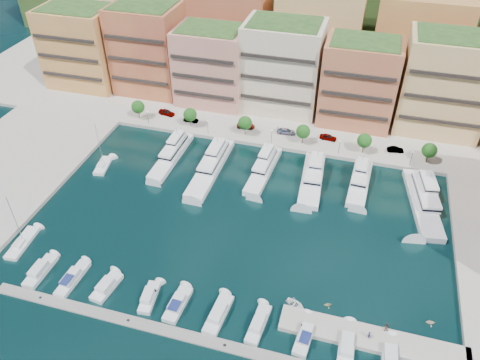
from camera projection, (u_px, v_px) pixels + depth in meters
The scene contains 55 objects.
ground at pixel (239, 223), 103.37m from camera, with size 400.00×400.00×0.00m, color black.
north_quay at pixel (293, 95), 150.19m from camera, with size 220.00×64.00×2.00m, color #9E998E.
hillside at pixel (315, 40), 186.43m from camera, with size 240.00×40.00×58.00m, color #273D19.
south_pontoon at pixel (175, 334), 81.37m from camera, with size 72.00×2.20×0.35m, color gray.
finger_pier at pixel (372, 341), 80.29m from camera, with size 32.00×5.00×2.00m, color #9E998E.
apartment_0 at pixel (82, 47), 147.12m from camera, with size 22.00×16.50×24.80m.
apartment_1 at pixel (148, 49), 143.26m from camera, with size 20.00×16.50×26.80m.
apartment_2 at pixel (211, 66), 138.46m from camera, with size 20.00×15.50×22.80m.
apartment_3 at pixel (282, 66), 134.51m from camera, with size 22.00×16.50×25.80m.
apartment_4 at pixel (359, 82), 128.87m from camera, with size 20.00×15.50×23.80m.
apartment_5 at pixel (444, 84), 124.71m from camera, with size 22.00×16.50×26.80m.
backblock_0 at pixel (145, 16), 161.21m from camera, with size 26.00×18.00×30.00m, color beige.
backblock_1 at pixel (228, 25), 154.74m from camera, with size 26.00×18.00×30.00m, color #BC6F46.
backblock_2 at pixel (319, 34), 148.27m from camera, with size 26.00×18.00×30.00m, color tan.
backblock_3 at pixel (417, 44), 141.79m from camera, with size 26.00×18.00×30.00m, color tan.
tree_0 at pixel (138, 107), 134.36m from camera, with size 3.80×3.80×5.65m.
tree_1 at pixel (190, 115), 130.91m from camera, with size 3.80×3.80×5.65m.
tree_2 at pixel (245, 123), 127.46m from camera, with size 3.80×3.80×5.65m.
tree_3 at pixel (303, 131), 124.01m from camera, with size 3.80×3.80×5.65m.
tree_4 at pixel (364, 141), 120.55m from camera, with size 3.80×3.80×5.65m.
tree_5 at pixel (429, 150), 117.10m from camera, with size 3.80×3.80×5.65m.
lamppost_0 at pixel (148, 116), 132.33m from camera, with size 0.30×0.30×4.20m.
lamppost_1 at pixel (208, 125), 128.45m from camera, with size 0.30×0.30×4.20m.
lamppost_2 at pixel (272, 134), 124.56m from camera, with size 0.30×0.30×4.20m.
lamppost_3 at pixel (340, 145), 120.68m from camera, with size 0.30×0.30×4.20m.
lamppost_4 at pixel (412, 156), 116.80m from camera, with size 0.30×0.30×4.20m.
yacht_1 at pixel (172, 154), 122.30m from camera, with size 4.52×21.42×7.30m.
yacht_2 at pixel (212, 164), 118.44m from camera, with size 5.10×25.29×7.30m.
yacht_3 at pixel (264, 167), 117.39m from camera, with size 5.36×20.37×7.30m.
yacht_4 at pixel (312, 177), 114.47m from camera, with size 6.21×21.26×7.30m.
yacht_5 at pixel (360, 181), 113.18m from camera, with size 5.07×17.75×7.30m.
yacht_6 at pixel (423, 199), 107.77m from camera, with size 9.12×24.65×7.30m.
cruiser_0 at pixel (40, 271), 91.73m from camera, with size 2.71×8.36×2.55m.
cruiser_1 at pixel (72, 279), 90.15m from camera, with size 2.84×9.09×2.66m.
cruiser_2 at pixel (106, 287), 88.62m from camera, with size 3.69×7.48×2.55m.
cruiser_3 at pixel (149, 298), 86.72m from camera, with size 3.19×7.37×2.55m.
cruiser_4 at pixel (178, 305), 85.46m from camera, with size 3.11×8.09×2.66m.
cruiser_5 at pixel (218, 315), 83.79m from camera, with size 3.42×8.96×2.55m.
cruiser_6 at pixel (258, 324), 82.20m from camera, with size 3.10×8.53×2.55m.
cruiser_7 at pixel (305, 336), 80.38m from camera, with size 3.25×8.40×2.66m.
cruiser_8 at pixel (346, 346), 78.88m from camera, with size 2.81×9.08×2.55m.
cruiser_9 at pixel (390, 356), 77.36m from camera, with size 3.02×7.31×2.55m.
sailboat_0 at pixel (22, 244), 97.91m from camera, with size 3.61×9.60×13.20m.
sailboat_2 at pixel (103, 166), 119.29m from camera, with size 4.03×7.94×13.20m.
tender_3 at pixel (430, 322), 82.66m from camera, with size 1.46×1.70×0.89m, color beige.
tender_1 at pixel (328, 305), 85.64m from camera, with size 1.33×1.54×0.81m, color #BFBE92.
tender_0 at pixel (295, 304), 85.71m from camera, with size 2.66×3.72×0.77m, color white.
car_0 at pixel (167, 112), 137.67m from camera, with size 1.97×4.89×1.67m, color gray.
car_1 at pixel (191, 120), 134.68m from camera, with size 1.48×4.24×1.40m, color gray.
car_2 at pixel (246, 126), 132.05m from camera, with size 2.33×5.05×1.40m, color gray.
car_3 at pixel (286, 131), 129.67m from camera, with size 2.07×5.09×1.48m, color gray.
car_4 at pixel (328, 137), 127.28m from camera, with size 1.86×4.61×1.57m, color gray.
car_5 at pixel (395, 150), 122.70m from camera, with size 1.48×4.26×1.40m, color gray.
person_0 at pixel (369, 335), 79.07m from camera, with size 0.61×0.40×1.67m, color #2A2851.
person_1 at pixel (386, 327), 80.15m from camera, with size 0.96×0.75×1.98m, color #4F362F.
Camera 1 is at (20.82, -72.42, 71.39)m, focal length 35.00 mm.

